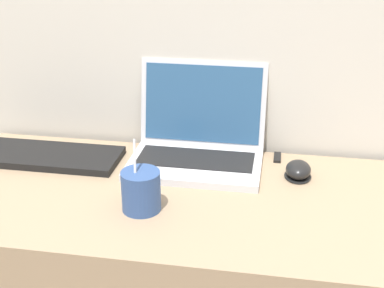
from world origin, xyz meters
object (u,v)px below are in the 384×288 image
Objects in this scene: laptop at (198,141)px; usb_stick at (277,157)px; drink_cup at (141,190)px; external_keyboard at (50,156)px; computer_mouse at (298,170)px.

usb_stick is (0.22, 0.05, -0.06)m from laptop.
laptop reaches higher than drink_cup.
laptop is 2.07× the size of drink_cup.
external_keyboard is at bearing 145.83° from drink_cup.
drink_cup is 0.44m from computer_mouse.
laptop is 0.42m from external_keyboard.
external_keyboard reaches higher than usb_stick.
usb_stick is (0.31, 0.34, -0.05)m from drink_cup.
computer_mouse reaches higher than external_keyboard.
external_keyboard is 6.66× the size of usb_stick.
usb_stick is at bearing 47.33° from drink_cup.
computer_mouse is 1.52× the size of usb_stick.
laptop is 0.91× the size of external_keyboard.
computer_mouse reaches higher than usb_stick.
external_keyboard is (-0.70, -0.01, -0.01)m from computer_mouse.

